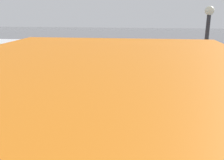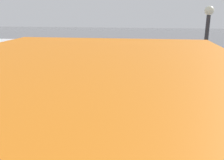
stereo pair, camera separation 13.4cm
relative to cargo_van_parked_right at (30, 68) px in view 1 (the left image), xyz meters
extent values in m
plane|color=#5B5B5E|center=(-4.10, 0.16, -1.18)|extent=(90.00, 90.00, 0.00)
cylinder|color=silver|center=(-6.29, 0.33, -1.18)|extent=(2.00, 2.00, 0.01)
cylinder|color=#999BA0|center=(-5.68, 4.69, -1.18)|extent=(1.55, 1.55, 0.01)
cube|color=white|center=(0.00, -0.26, -0.12)|extent=(2.00, 5.21, 1.40)
cube|color=white|center=(-0.01, 1.64, 1.00)|extent=(1.85, 1.41, 0.84)
cube|color=black|center=(-0.02, 2.36, 0.20)|extent=(1.66, 0.07, 0.63)
cube|color=#232326|center=(-0.02, 2.40, -0.86)|extent=(1.96, 0.17, 0.24)
cylinder|color=black|center=(-0.99, 1.34, -0.82)|extent=(0.24, 0.72, 0.72)
cylinder|color=black|center=(-0.97, -1.88, -0.82)|extent=(0.24, 0.72, 0.72)
cylinder|color=black|center=(0.99, -1.87, -0.82)|extent=(0.24, 0.72, 0.72)
cube|color=#1951B2|center=(-4.27, 0.30, -0.58)|extent=(0.72, 0.88, 0.56)
cube|color=#1951B2|center=(-4.27, 0.30, -1.04)|extent=(0.65, 0.79, 0.04)
cylinder|color=#1951B2|center=(-4.40, -0.10, -0.18)|extent=(0.56, 0.20, 0.04)
sphere|color=black|center=(-4.38, 0.65, -1.13)|extent=(0.10, 0.10, 0.10)
sphere|color=black|center=(-3.98, 0.53, -1.13)|extent=(0.10, 0.10, 0.10)
sphere|color=black|center=(-4.56, 0.07, -1.13)|extent=(0.10, 0.10, 0.10)
sphere|color=black|center=(-4.16, -0.05, -1.13)|extent=(0.10, 0.10, 0.10)
cylinder|color=red|center=(-4.17, 0.37, -0.48)|extent=(0.15, 0.29, 0.69)
cube|color=#515156|center=(-3.61, 0.66, -0.96)|extent=(0.62, 0.71, 0.03)
cylinder|color=#515156|center=(-3.90, 0.42, -0.41)|extent=(0.04, 0.04, 1.10)
cylinder|color=#515156|center=(-3.48, 0.31, -0.41)|extent=(0.04, 0.04, 1.10)
cylinder|color=black|center=(-3.92, 0.43, -1.08)|extent=(0.10, 0.21, 0.20)
cylinder|color=black|center=(-3.46, 0.30, -1.08)|extent=(0.10, 0.21, 0.20)
cube|color=#A37F51|center=(-3.61, 0.66, -0.78)|extent=(0.54, 0.59, 0.34)
cube|color=tan|center=(-3.61, 0.66, -0.42)|extent=(0.50, 0.56, 0.37)
cylinder|color=black|center=(-5.28, -0.06, -0.77)|extent=(0.18, 0.18, 0.82)
cylinder|color=black|center=(-5.08, -0.04, -0.77)|extent=(0.18, 0.18, 0.82)
cube|color=#B2A899|center=(-5.18, -0.05, 0.06)|extent=(0.46, 0.32, 0.84)
sphere|color=beige|center=(-5.18, -0.05, 0.60)|extent=(0.22, 0.22, 0.22)
cylinder|color=#B2A899|center=(-5.44, -0.07, 0.01)|extent=(0.10, 0.10, 0.55)
cylinder|color=#B2A899|center=(-5.00, -0.01, 0.28)|extent=(0.13, 0.31, 0.50)
cylinder|color=#333338|center=(-5.08, -0.04, 0.44)|extent=(0.02, 0.02, 0.86)
cone|color=yellow|center=(-5.08, -0.04, 0.82)|extent=(1.04, 1.04, 0.22)
sphere|color=#333338|center=(-5.08, -0.04, 0.95)|extent=(0.04, 0.04, 0.04)
cube|color=brown|center=(-5.16, -0.25, 0.10)|extent=(0.31, 0.19, 0.44)
cylinder|color=black|center=(-5.14, 1.27, -0.77)|extent=(0.18, 0.18, 0.82)
cylinder|color=black|center=(-4.97, 1.18, -0.77)|extent=(0.18, 0.18, 0.82)
cube|color=#473323|center=(-5.05, 1.23, 0.06)|extent=(0.52, 0.46, 0.84)
sphere|color=beige|center=(-5.05, 1.23, 0.60)|extent=(0.22, 0.22, 0.22)
cylinder|color=#473323|center=(-5.28, 1.35, 0.01)|extent=(0.10, 0.10, 0.55)
cylinder|color=#473323|center=(-4.89, 1.16, 0.28)|extent=(0.23, 0.31, 0.50)
cylinder|color=#333338|center=(-4.97, 1.18, 0.44)|extent=(0.02, 0.02, 0.86)
cone|color=#E0668E|center=(-4.97, 1.18, 0.82)|extent=(1.04, 1.04, 0.22)
sphere|color=#333338|center=(-4.97, 1.18, 0.95)|extent=(0.04, 0.04, 0.04)
cylinder|color=black|center=(-4.26, -0.55, -0.77)|extent=(0.18, 0.18, 0.82)
cylinder|color=black|center=(-4.36, -0.38, -0.77)|extent=(0.18, 0.18, 0.82)
cube|color=black|center=(-4.31, -0.47, 0.06)|extent=(0.46, 0.52, 0.84)
sphere|color=beige|center=(-4.31, -0.47, 0.60)|extent=(0.22, 0.22, 0.22)
cylinder|color=black|center=(-4.18, -0.69, 0.01)|extent=(0.10, 0.10, 0.55)
cylinder|color=black|center=(-4.42, -0.32, 0.28)|extent=(0.31, 0.24, 0.50)
cylinder|color=#333338|center=(-4.36, -0.38, 0.44)|extent=(0.02, 0.02, 0.86)
cone|color=navy|center=(-4.36, -0.38, 0.82)|extent=(1.04, 1.04, 0.22)
sphere|color=#333338|center=(-4.36, -0.38, 0.95)|extent=(0.04, 0.04, 0.04)
cylinder|color=#2D2D33|center=(-7.10, 2.38, 0.62)|extent=(0.12, 0.12, 3.60)
sphere|color=#EAEACC|center=(-7.10, 2.38, 2.54)|extent=(0.28, 0.28, 0.28)
camera|label=1|loc=(-5.19, 10.35, 2.55)|focal=39.25mm
camera|label=2|loc=(-5.32, 10.33, 2.55)|focal=39.25mm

